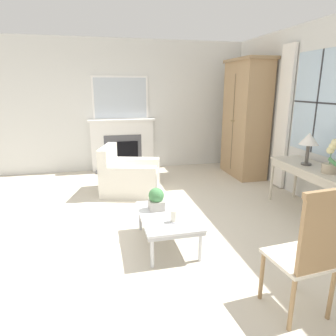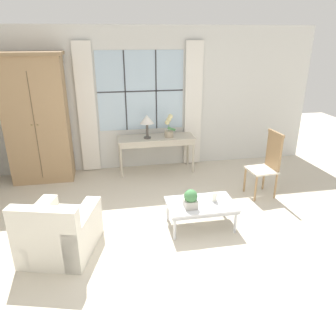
{
  "view_description": "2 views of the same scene",
  "coord_description": "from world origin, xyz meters",
  "px_view_note": "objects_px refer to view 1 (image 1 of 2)",
  "views": [
    {
      "loc": [
        3.7,
        -0.28,
        1.82
      ],
      "look_at": [
        0.22,
        0.53,
        0.85
      ],
      "focal_mm": 32.0,
      "sensor_mm": 36.0,
      "label": 1
    },
    {
      "loc": [
        -0.69,
        -3.55,
        2.62
      ],
      "look_at": [
        0.12,
        0.73,
        0.84
      ],
      "focal_mm": 35.0,
      "sensor_mm": 36.0,
      "label": 2
    }
  ],
  "objects_px": {
    "armoire": "(246,119)",
    "potted_orchid": "(331,159)",
    "console_table": "(316,173)",
    "fireplace": "(122,140)",
    "pillar_candle": "(174,217)",
    "armchair_upholstered": "(129,177)",
    "potted_plant_small": "(156,199)",
    "table_lamp": "(309,140)",
    "coffee_table": "(167,218)",
    "side_chair_wooden": "(310,249)"
  },
  "relations": [
    {
      "from": "fireplace",
      "to": "armchair_upholstered",
      "type": "xyz_separation_m",
      "value": [
        1.52,
        -0.03,
        -0.41
      ]
    },
    {
      "from": "table_lamp",
      "to": "fireplace",
      "type": "bearing_deg",
      "value": -141.05
    },
    {
      "from": "armchair_upholstered",
      "to": "potted_plant_small",
      "type": "bearing_deg",
      "value": 5.09
    },
    {
      "from": "fireplace",
      "to": "armoire",
      "type": "xyz_separation_m",
      "value": [
        0.95,
        2.45,
        0.51
      ]
    },
    {
      "from": "console_table",
      "to": "side_chair_wooden",
      "type": "distance_m",
      "value": 2.23
    },
    {
      "from": "armoire",
      "to": "console_table",
      "type": "relative_size",
      "value": 1.54
    },
    {
      "from": "table_lamp",
      "to": "console_table",
      "type": "bearing_deg",
      "value": 13.72
    },
    {
      "from": "fireplace",
      "to": "pillar_candle",
      "type": "height_order",
      "value": "fireplace"
    },
    {
      "from": "potted_plant_small",
      "to": "table_lamp",
      "type": "bearing_deg",
      "value": 97.67
    },
    {
      "from": "armoire",
      "to": "table_lamp",
      "type": "xyz_separation_m",
      "value": [
        2.02,
        -0.05,
        -0.1
      ]
    },
    {
      "from": "armchair_upholstered",
      "to": "pillar_candle",
      "type": "distance_m",
      "value": 2.17
    },
    {
      "from": "side_chair_wooden",
      "to": "potted_plant_small",
      "type": "distance_m",
      "value": 1.82
    },
    {
      "from": "potted_orchid",
      "to": "pillar_candle",
      "type": "xyz_separation_m",
      "value": [
        0.26,
        -2.17,
        -0.47
      ]
    },
    {
      "from": "pillar_candle",
      "to": "coffee_table",
      "type": "bearing_deg",
      "value": -172.53
    },
    {
      "from": "side_chair_wooden",
      "to": "potted_plant_small",
      "type": "height_order",
      "value": "side_chair_wooden"
    },
    {
      "from": "console_table",
      "to": "side_chair_wooden",
      "type": "height_order",
      "value": "side_chair_wooden"
    },
    {
      "from": "fireplace",
      "to": "pillar_candle",
      "type": "relative_size",
      "value": 14.0
    },
    {
      "from": "console_table",
      "to": "potted_orchid",
      "type": "bearing_deg",
      "value": -7.4
    },
    {
      "from": "armchair_upholstered",
      "to": "table_lamp",
      "type": "bearing_deg",
      "value": 59.23
    },
    {
      "from": "console_table",
      "to": "potted_orchid",
      "type": "xyz_separation_m",
      "value": [
        0.26,
        -0.03,
        0.27
      ]
    },
    {
      "from": "console_table",
      "to": "potted_plant_small",
      "type": "height_order",
      "value": "console_table"
    },
    {
      "from": "pillar_candle",
      "to": "potted_orchid",
      "type": "bearing_deg",
      "value": 96.8
    },
    {
      "from": "potted_orchid",
      "to": "potted_plant_small",
      "type": "relative_size",
      "value": 1.68
    },
    {
      "from": "console_table",
      "to": "pillar_candle",
      "type": "height_order",
      "value": "console_table"
    },
    {
      "from": "armoire",
      "to": "potted_orchid",
      "type": "height_order",
      "value": "armoire"
    },
    {
      "from": "pillar_candle",
      "to": "armchair_upholstered",
      "type": "bearing_deg",
      "value": -172.64
    },
    {
      "from": "armoire",
      "to": "table_lamp",
      "type": "bearing_deg",
      "value": -1.29
    },
    {
      "from": "table_lamp",
      "to": "side_chair_wooden",
      "type": "xyz_separation_m",
      "value": [
        1.89,
        -1.38,
        -0.46
      ]
    },
    {
      "from": "console_table",
      "to": "coffee_table",
      "type": "height_order",
      "value": "console_table"
    },
    {
      "from": "potted_orchid",
      "to": "side_chair_wooden",
      "type": "bearing_deg",
      "value": -43.73
    },
    {
      "from": "armoire",
      "to": "side_chair_wooden",
      "type": "bearing_deg",
      "value": -20.05
    },
    {
      "from": "fireplace",
      "to": "side_chair_wooden",
      "type": "bearing_deg",
      "value": 11.85
    },
    {
      "from": "armoire",
      "to": "potted_orchid",
      "type": "bearing_deg",
      "value": -0.82
    },
    {
      "from": "fireplace",
      "to": "potted_orchid",
      "type": "distance_m",
      "value": 4.18
    },
    {
      "from": "armoire",
      "to": "potted_plant_small",
      "type": "relative_size",
      "value": 8.62
    },
    {
      "from": "armchair_upholstered",
      "to": "potted_plant_small",
      "type": "distance_m",
      "value": 1.78
    },
    {
      "from": "table_lamp",
      "to": "coffee_table",
      "type": "distance_m",
      "value": 2.36
    },
    {
      "from": "armoire",
      "to": "armchair_upholstered",
      "type": "relative_size",
      "value": 2.07
    },
    {
      "from": "armoire",
      "to": "armchair_upholstered",
      "type": "height_order",
      "value": "armoire"
    },
    {
      "from": "armchair_upholstered",
      "to": "potted_plant_small",
      "type": "relative_size",
      "value": 4.17
    },
    {
      "from": "pillar_candle",
      "to": "side_chair_wooden",
      "type": "bearing_deg",
      "value": 32.88
    },
    {
      "from": "fireplace",
      "to": "armchair_upholstered",
      "type": "bearing_deg",
      "value": -1.14
    },
    {
      "from": "console_table",
      "to": "side_chair_wooden",
      "type": "relative_size",
      "value": 1.35
    },
    {
      "from": "potted_orchid",
      "to": "pillar_candle",
      "type": "height_order",
      "value": "potted_orchid"
    },
    {
      "from": "side_chair_wooden",
      "to": "pillar_candle",
      "type": "xyz_separation_m",
      "value": [
        -1.2,
        -0.77,
        -0.18
      ]
    },
    {
      "from": "fireplace",
      "to": "coffee_table",
      "type": "distance_m",
      "value": 3.48
    },
    {
      "from": "armoire",
      "to": "armchair_upholstered",
      "type": "distance_m",
      "value": 2.7
    },
    {
      "from": "fireplace",
      "to": "armoire",
      "type": "bearing_deg",
      "value": 68.73
    },
    {
      "from": "side_chair_wooden",
      "to": "coffee_table",
      "type": "xyz_separation_m",
      "value": [
        -1.41,
        -0.8,
        -0.29
      ]
    },
    {
      "from": "console_table",
      "to": "potted_orchid",
      "type": "relative_size",
      "value": 3.31
    }
  ]
}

